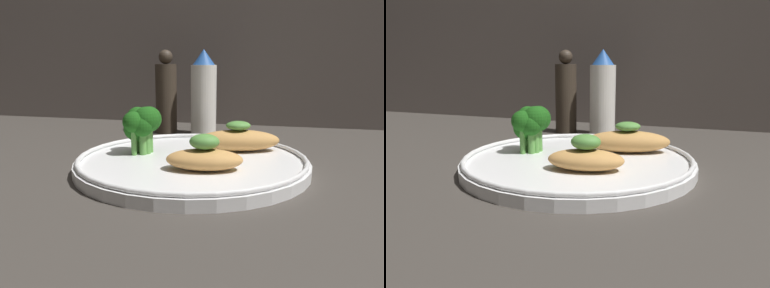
% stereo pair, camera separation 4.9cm
% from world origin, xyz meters
% --- Properties ---
extents(ground_plane, '(1.80, 1.80, 0.01)m').
position_xyz_m(ground_plane, '(0.00, 0.00, -0.01)').
color(ground_plane, '#3D3833').
extents(plate, '(0.31, 0.31, 0.02)m').
position_xyz_m(plate, '(0.00, 0.00, 0.01)').
color(plate, white).
rests_on(plate, ground_plane).
extents(grilled_meat_front, '(0.10, 0.06, 0.04)m').
position_xyz_m(grilled_meat_front, '(0.03, -0.05, 0.03)').
color(grilled_meat_front, tan).
rests_on(grilled_meat_front, plate).
extents(grilled_meat_middle, '(0.13, 0.07, 0.04)m').
position_xyz_m(grilled_meat_middle, '(0.05, 0.06, 0.03)').
color(grilled_meat_middle, tan).
rests_on(grilled_meat_middle, plate).
extents(broccoli_bunch, '(0.05, 0.05, 0.07)m').
position_xyz_m(broccoli_bunch, '(-0.08, 0.01, 0.06)').
color(broccoli_bunch, '#569942').
rests_on(broccoli_bunch, plate).
extents(sauce_bottle, '(0.05, 0.05, 0.16)m').
position_xyz_m(sauce_bottle, '(-0.04, 0.24, 0.08)').
color(sauce_bottle, white).
rests_on(sauce_bottle, ground_plane).
extents(pepper_grinder, '(0.04, 0.04, 0.16)m').
position_xyz_m(pepper_grinder, '(-0.11, 0.24, 0.07)').
color(pepper_grinder, '#382D23').
rests_on(pepper_grinder, ground_plane).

